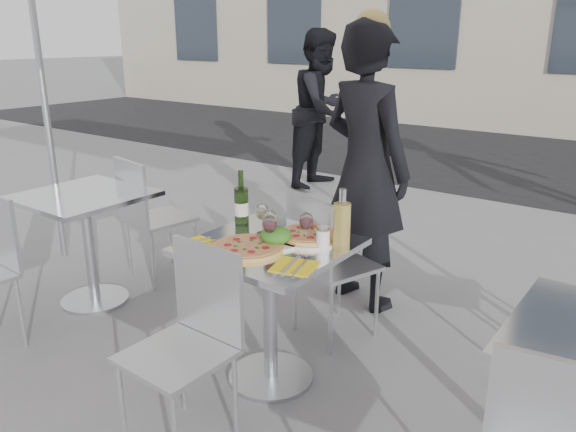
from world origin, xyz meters
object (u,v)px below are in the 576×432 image
Objects in this scene: wine_bottle at (241,204)px; pizza_near at (248,247)px; salad_plate at (276,237)px; napkin_right at (295,266)px; pizza_far at (309,235)px; napkin_left at (197,244)px; pedestrian_a at (321,110)px; wineglass_red_b at (306,222)px; chair_near at (191,330)px; wineglass_red_a at (270,225)px; wineglass_white_a at (262,213)px; side_chair_lfar at (147,210)px; main_table at (270,284)px; side_table_left at (87,225)px; sugar_shaker at (323,238)px; carafe at (342,225)px; wineglass_white_b at (270,220)px; chair_far at (324,255)px; woman_diner at (366,169)px.

pizza_near is at bearing -44.67° from wine_bottle.
napkin_right is at bearing -36.04° from salad_plate.
napkin_left is at bearing -134.42° from pizza_far.
wineglass_red_b is at bearing -151.32° from pedestrian_a.
chair_near is 5.51× the size of wineglass_red_a.
side_chair_lfar is at bearing 164.55° from wineglass_white_a.
main_table is 1.50m from side_table_left.
pizza_far is 3.14× the size of sugar_shaker.
carafe reaches higher than salad_plate.
pizza_far is 2.13× the size of wineglass_white_b.
carafe is (1.77, -0.32, 0.33)m from side_chair_lfar.
wine_bottle is at bearing 176.46° from sugar_shaker.
pedestrian_a is 3.98m from wineglass_red_b.
pizza_near is 2.15× the size of wineglass_red_b.
pedestrian_a is at bearing 119.79° from wineglass_red_a.
chair_near is 0.65m from wineglass_white_b.
napkin_left is at bearing 90.03° from chair_far.
wineglass_white_a is (-0.15, 0.08, 0.07)m from salad_plate.
side_table_left is 0.85× the size of chair_far.
wineglass_white_b is 0.18m from wineglass_red_b.
pizza_near is at bearing -116.39° from pizza_far.
side_table_left is 1.26m from wine_bottle.
salad_plate is at bearing 63.65° from pizza_near.
wineglass_white_a is (-0.23, -0.08, 0.09)m from pizza_far.
main_table and side_table_left have the same top height.
pizza_near is 1.01× the size of pizza_far.
sugar_shaker is at bearing -1.87° from wineglass_red_b.
side_table_left is 3.52m from pedestrian_a.
wineglass_white_a is at bearing 70.25° from napkin_left.
wineglass_white_a is at bearing 3.88° from side_table_left.
side_chair_lfar is at bearing 156.48° from napkin_left.
wineglass_red_b reaches higher than pizza_far.
chair_near reaches higher than napkin_left.
wineglass_white_a is (-0.03, -0.99, -0.04)m from woman_diner.
napkin_right is at bearing -151.81° from pedestrian_a.
side_chair_lfar is 3.07m from pedestrian_a.
carafe is 1.84× the size of wineglass_red_b.
side_chair_lfar is at bearing 38.26° from woman_diner.
carafe is at bearing -148.95° from pedestrian_a.
wineglass_white_a and wineglass_red_a have the same top height.
wineglass_white_a is at bearing -161.35° from pizza_far.
side_chair_lfar is 1.39m from napkin_left.
side_table_left is 2.59× the size of carafe.
pizza_near is 0.18m from wineglass_white_b.
side_chair_lfar is 1.54m from wineglass_white_b.
sugar_shaker is 0.53× the size of napkin_left.
napkin_right is (0.28, 0.36, 0.24)m from chair_near.
woman_diner reaches higher than side_table_left.
wine_bottle is at bearing -174.49° from pizza_far.
wineglass_red_b is at bearing 178.37° from side_chair_lfar.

